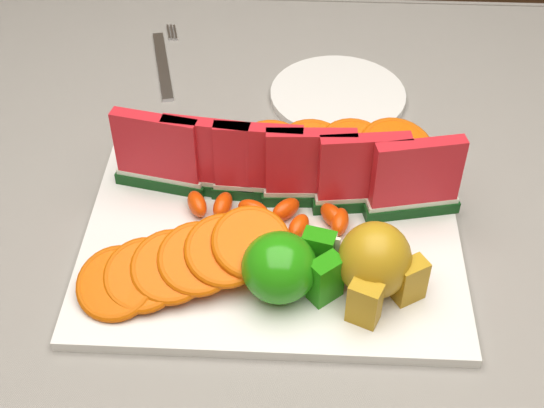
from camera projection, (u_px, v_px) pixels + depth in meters
table at (230, 285)px, 0.91m from camera, size 1.40×0.90×0.75m
tablecloth at (228, 249)px, 0.87m from camera, size 1.53×1.03×0.20m
platter at (272, 240)px, 0.81m from camera, size 0.40×0.30×0.01m
apple_cluster at (287, 267)px, 0.73m from camera, size 0.11×0.09×0.07m
pear_cluster at (376, 264)px, 0.73m from camera, size 0.09×0.09×0.08m
side_plate at (338, 95)px, 1.01m from camera, size 0.19×0.19×0.01m
fork at (164, 62)px, 1.07m from camera, size 0.05×0.19×0.00m
watermelon_row at (284, 167)px, 0.82m from camera, size 0.39×0.07×0.10m
orange_fan_front at (184, 263)px, 0.74m from camera, size 0.23×0.14×0.06m
orange_fan_back at (292, 151)px, 0.88m from camera, size 0.35×0.12×0.05m
tangerine_segments at (274, 215)px, 0.81m from camera, size 0.18×0.07×0.02m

